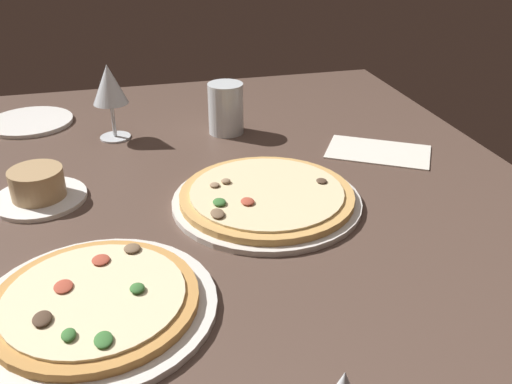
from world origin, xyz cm
name	(u,v)px	position (x,y,z in cm)	size (l,w,h in cm)	color
dining_table	(245,222)	(0.00, 0.00, 2.00)	(150.00, 110.00, 4.00)	brown
pizza_main	(267,198)	(1.57, -4.14, 5.22)	(32.32, 32.32, 3.33)	silver
pizza_side	(95,303)	(-20.03, 24.24, 5.18)	(30.89, 30.89, 3.39)	silver
ramekin_on_saucer	(38,188)	(12.59, 33.51, 6.38)	(15.83, 15.83, 5.86)	white
wine_glass_near	(109,86)	(38.21, 19.93, 15.56)	(7.38, 7.38, 16.22)	silver
water_glass	(226,110)	(35.54, -4.16, 9.09)	(7.71, 7.71, 11.10)	silver
side_plate	(30,122)	(51.92, 38.78, 4.45)	(19.24, 19.24, 0.90)	white
paper_menu	(378,152)	(16.84, -32.14, 4.15)	(12.32, 20.54, 0.30)	silver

